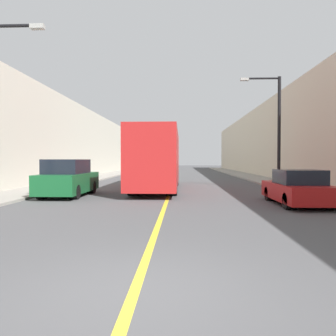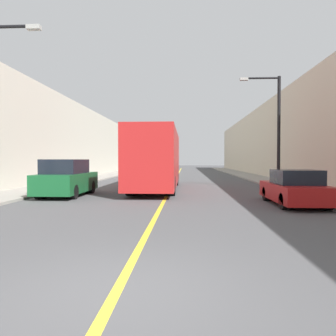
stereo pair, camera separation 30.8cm
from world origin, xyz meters
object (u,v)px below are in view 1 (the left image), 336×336
object	(u,v)px
parked_suv_left	(68,179)
car_right_near	(297,189)
street_lamp_right	(275,124)
bus	(157,159)

from	to	relation	value
parked_suv_left	car_right_near	bearing A→B (deg)	-14.91
parked_suv_left	street_lamp_right	size ratio (longest dim) A/B	0.67
street_lamp_right	car_right_near	bearing A→B (deg)	-98.79
car_right_near	parked_suv_left	bearing A→B (deg)	165.09
street_lamp_right	parked_suv_left	bearing A→B (deg)	-159.39
bus	car_right_near	xyz separation A→B (m)	(6.19, -6.46, -1.23)
street_lamp_right	bus	bearing A→B (deg)	-174.88
bus	parked_suv_left	xyz separation A→B (m)	(-4.24, -3.68, -1.03)
car_right_near	street_lamp_right	xyz separation A→B (m)	(1.10, 7.11, 3.40)
bus	parked_suv_left	distance (m)	5.71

